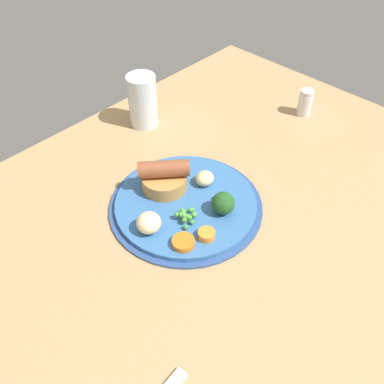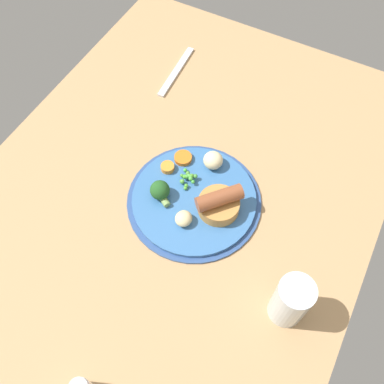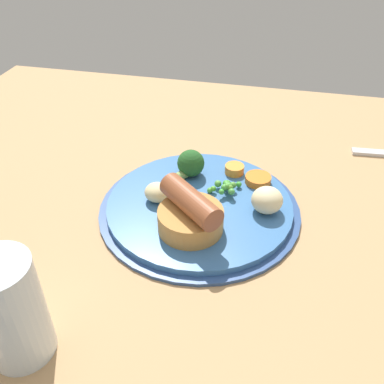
% 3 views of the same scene
% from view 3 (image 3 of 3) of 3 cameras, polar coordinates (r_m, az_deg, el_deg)
% --- Properties ---
extents(dining_table, '(1.10, 0.80, 0.03)m').
position_cam_3_polar(dining_table, '(0.63, 1.85, -0.97)').
color(dining_table, tan).
rests_on(dining_table, ground).
extents(dinner_plate, '(0.27, 0.27, 0.01)m').
position_cam_3_polar(dinner_plate, '(0.59, 1.27, -2.07)').
color(dinner_plate, '#2D4C84').
rests_on(dinner_plate, dining_table).
extents(sausage_pudding, '(0.09, 0.08, 0.06)m').
position_cam_3_polar(sausage_pudding, '(0.52, 0.17, -3.01)').
color(sausage_pudding, '#BC8442').
rests_on(sausage_pudding, dinner_plate).
extents(pea_pile, '(0.05, 0.04, 0.02)m').
position_cam_3_polar(pea_pile, '(0.59, 4.54, 0.73)').
color(pea_pile, '#4B9D42').
rests_on(pea_pile, dinner_plate).
extents(broccoli_floret_near, '(0.04, 0.05, 0.04)m').
position_cam_3_polar(broccoli_floret_near, '(0.62, -0.25, 3.76)').
color(broccoli_floret_near, '#235623').
rests_on(broccoli_floret_near, dinner_plate).
extents(potato_chunk_0, '(0.04, 0.03, 0.03)m').
position_cam_3_polar(potato_chunk_0, '(0.58, -4.64, -0.04)').
color(potato_chunk_0, beige).
rests_on(potato_chunk_0, dinner_plate).
extents(potato_chunk_1, '(0.06, 0.06, 0.03)m').
position_cam_3_polar(potato_chunk_1, '(0.57, 9.97, -1.07)').
color(potato_chunk_1, beige).
rests_on(potato_chunk_1, dinner_plate).
extents(carrot_slice_0, '(0.03, 0.03, 0.01)m').
position_cam_3_polar(carrot_slice_0, '(0.64, 5.68, 3.04)').
color(carrot_slice_0, orange).
rests_on(carrot_slice_0, dinner_plate).
extents(carrot_slice_2, '(0.04, 0.04, 0.01)m').
position_cam_3_polar(carrot_slice_2, '(0.62, 8.81, 1.68)').
color(carrot_slice_2, orange).
rests_on(carrot_slice_2, dinner_plate).
extents(drinking_glass, '(0.06, 0.06, 0.11)m').
position_cam_3_polar(drinking_glass, '(0.43, -23.05, -14.34)').
color(drinking_glass, silver).
rests_on(drinking_glass, dining_table).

